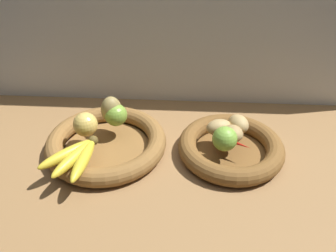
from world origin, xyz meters
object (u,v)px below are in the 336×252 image
(apple_golden_left, at_px, (86,124))
(potato_back, at_px, (238,124))
(pear_brown, at_px, (111,110))
(banana_bunch_front, at_px, (75,156))
(potato_oblong, at_px, (219,127))
(chili_pepper, at_px, (233,142))
(fruit_bowl_left, at_px, (106,143))
(apple_green_back, at_px, (116,115))
(fruit_bowl_right, at_px, (231,148))
(potato_large, at_px, (233,134))
(lime_near, at_px, (225,139))

(apple_golden_left, distance_m, potato_back, 0.43)
(pear_brown, relative_size, banana_bunch_front, 0.49)
(pear_brown, relative_size, potato_oblong, 1.18)
(chili_pepper, bearing_deg, apple_golden_left, -154.15)
(fruit_bowl_left, bearing_deg, apple_green_back, 68.40)
(fruit_bowl_left, height_order, banana_bunch_front, banana_bunch_front)
(apple_green_back, xyz_separation_m, potato_back, (0.35, -0.01, -0.01))
(fruit_bowl_right, height_order, pear_brown, pear_brown)
(fruit_bowl_right, height_order, potato_large, potato_large)
(apple_green_back, relative_size, potato_back, 0.97)
(fruit_bowl_left, relative_size, apple_golden_left, 5.04)
(fruit_bowl_right, bearing_deg, lime_near, -123.69)
(potato_large, relative_size, lime_near, 0.92)
(apple_green_back, relative_size, pear_brown, 0.78)
(potato_large, bearing_deg, chili_pepper, -89.84)
(banana_bunch_front, xyz_separation_m, lime_near, (0.38, 0.07, 0.02))
(apple_green_back, distance_m, banana_bunch_front, 0.18)
(banana_bunch_front, relative_size, chili_pepper, 1.71)
(pear_brown, xyz_separation_m, chili_pepper, (0.34, -0.09, -0.03))
(apple_green_back, bearing_deg, fruit_bowl_left, -111.60)
(lime_near, bearing_deg, potato_large, 56.31)
(chili_pepper, bearing_deg, pear_brown, -164.78)
(fruit_bowl_left, distance_m, chili_pepper, 0.35)
(apple_golden_left, bearing_deg, lime_near, -6.60)
(apple_golden_left, height_order, pear_brown, pear_brown)
(banana_bunch_front, distance_m, lime_near, 0.38)
(potato_back, distance_m, lime_near, 0.09)
(potato_back, height_order, chili_pepper, potato_back)
(fruit_bowl_left, distance_m, banana_bunch_front, 0.13)
(banana_bunch_front, relative_size, lime_near, 2.63)
(fruit_bowl_left, height_order, pear_brown, pear_brown)
(fruit_bowl_left, relative_size, apple_green_back, 5.21)
(potato_oblong, xyz_separation_m, lime_near, (0.01, -0.07, 0.01))
(fruit_bowl_right, xyz_separation_m, potato_back, (0.02, 0.04, 0.05))
(lime_near, xyz_separation_m, chili_pepper, (0.03, 0.02, -0.02))
(banana_bunch_front, distance_m, potato_back, 0.45)
(lime_near, bearing_deg, potato_back, 61.02)
(apple_golden_left, distance_m, pear_brown, 0.09)
(banana_bunch_front, xyz_separation_m, potato_large, (0.40, 0.11, 0.01))
(apple_golden_left, relative_size, potato_back, 1.00)
(fruit_bowl_right, distance_m, banana_bunch_front, 0.42)
(fruit_bowl_right, bearing_deg, fruit_bowl_left, 180.00)
(apple_golden_left, bearing_deg, banana_bunch_front, -89.18)
(apple_golden_left, height_order, potato_back, apple_golden_left)
(potato_large, xyz_separation_m, lime_near, (-0.03, -0.04, 0.01))
(fruit_bowl_right, bearing_deg, potato_large, 180.00)
(potato_oblong, bearing_deg, apple_green_back, 174.48)
(pear_brown, bearing_deg, apple_green_back, -37.21)
(potato_back, bearing_deg, chili_pepper, -107.29)
(potato_back, bearing_deg, lime_near, -118.98)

